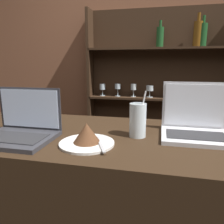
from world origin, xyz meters
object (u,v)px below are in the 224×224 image
(laptop_near, at_px, (20,128))
(water_glass, at_px, (138,120))
(cake_plate, at_px, (87,136))
(laptop_far, at_px, (195,125))

(laptop_near, relative_size, water_glass, 1.51)
(laptop_near, xyz_separation_m, water_glass, (0.51, 0.13, 0.03))
(cake_plate, bearing_deg, laptop_far, 25.74)
(cake_plate, distance_m, water_glass, 0.24)
(laptop_near, bearing_deg, cake_plate, -2.84)
(laptop_far, distance_m, water_glass, 0.26)
(laptop_near, distance_m, cake_plate, 0.32)
(cake_plate, xyz_separation_m, water_glass, (0.19, 0.15, 0.04))
(cake_plate, bearing_deg, laptop_near, 177.16)
(laptop_far, height_order, water_glass, laptop_far)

